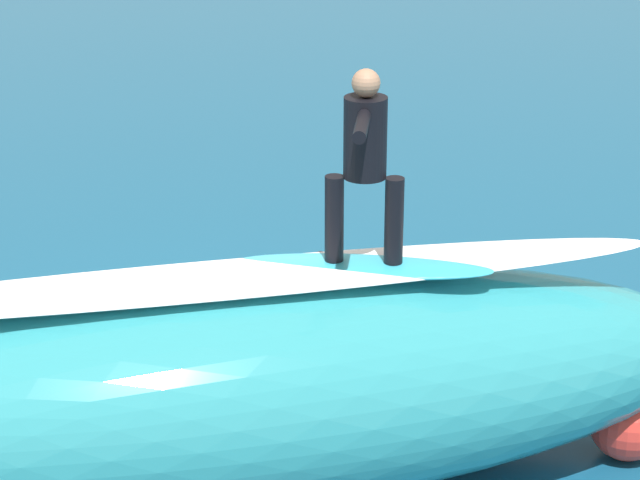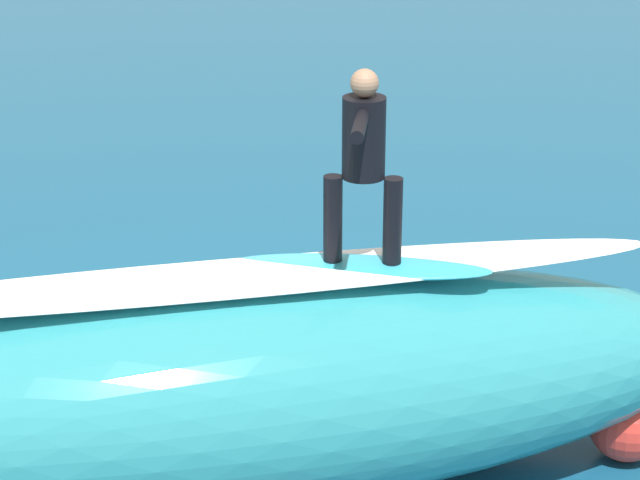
{
  "view_description": "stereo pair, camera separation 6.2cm",
  "coord_description": "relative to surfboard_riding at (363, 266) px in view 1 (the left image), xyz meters",
  "views": [
    {
      "loc": [
        -0.8,
        10.59,
        5.59
      ],
      "look_at": [
        -1.13,
        0.04,
        1.36
      ],
      "focal_mm": 68.89,
      "sensor_mm": 36.0,
      "label": 1
    },
    {
      "loc": [
        -0.86,
        10.6,
        5.59
      ],
      "look_at": [
        -1.13,
        0.04,
        1.36
      ],
      "focal_mm": 68.89,
      "sensor_mm": 36.0,
      "label": 2
    }
  ],
  "objects": [
    {
      "name": "ground_plane",
      "position": [
        1.41,
        -1.87,
        -1.87
      ],
      "size": [
        120.0,
        120.0,
        0.0
      ],
      "primitive_type": "plane",
      "color": "#145175"
    },
    {
      "name": "wave_crest",
      "position": [
        1.09,
        0.21,
        -0.96
      ],
      "size": [
        8.46,
        3.67,
        1.83
      ],
      "primitive_type": "ellipsoid",
      "rotation": [
        0.0,
        0.0,
        0.19
      ],
      "color": "teal",
      "rests_on": "ground_plane"
    },
    {
      "name": "wave_foam_lip",
      "position": [
        1.09,
        0.21,
        -0.01
      ],
      "size": [
        6.99,
        2.06,
        0.08
      ],
      "primitive_type": "ellipsoid",
      "rotation": [
        0.0,
        0.0,
        0.19
      ],
      "color": "white",
      "rests_on": "wave_crest"
    },
    {
      "name": "surfboard_riding",
      "position": [
        0.0,
        0.0,
        0.0
      ],
      "size": [
        2.06,
        0.71,
        0.09
      ],
      "primitive_type": "ellipsoid",
      "rotation": [
        0.0,
        0.0,
        -0.13
      ],
      "color": "#33B2D1",
      "rests_on": "wave_crest"
    },
    {
      "name": "surfer_riding",
      "position": [
        0.0,
        0.0,
        0.93
      ],
      "size": [
        0.6,
        1.44,
        1.52
      ],
      "rotation": [
        0.0,
        0.0,
        -0.13
      ],
      "color": "black",
      "rests_on": "surfboard_riding"
    },
    {
      "name": "surfboard_paddling",
      "position": [
        0.56,
        -3.66,
        -1.83
      ],
      "size": [
        2.34,
        1.69,
        0.08
      ],
      "primitive_type": "ellipsoid",
      "rotation": [
        0.0,
        0.0,
        0.54
      ],
      "color": "silver",
      "rests_on": "ground_plane"
    },
    {
      "name": "surfer_paddling",
      "position": [
        0.44,
        -3.73,
        -1.65
      ],
      "size": [
        1.68,
        1.13,
        0.33
      ],
      "rotation": [
        0.0,
        0.0,
        0.54
      ],
      "color": "black",
      "rests_on": "surfboard_paddling"
    },
    {
      "name": "buoy_marker",
      "position": [
        -2.26,
        -0.21,
        -1.55
      ],
      "size": [
        0.64,
        0.64,
        1.09
      ],
      "color": "red",
      "rests_on": "ground_plane"
    },
    {
      "name": "foam_patch_mid",
      "position": [
        3.48,
        -2.77,
        -1.78
      ],
      "size": [
        0.83,
        0.86,
        0.18
      ],
      "primitive_type": "ellipsoid",
      "rotation": [
        0.0,
        0.0,
        0.89
      ],
      "color": "white",
      "rests_on": "ground_plane"
    }
  ]
}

